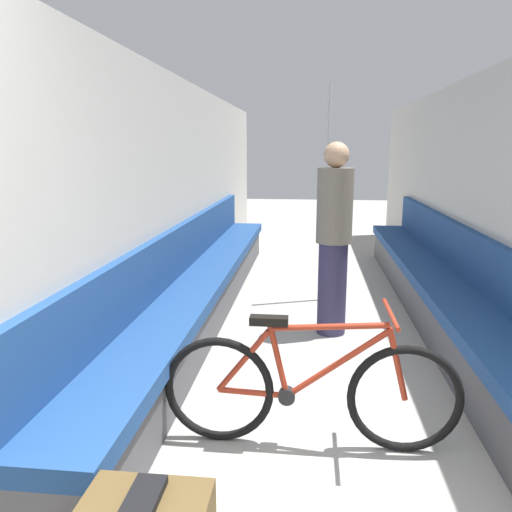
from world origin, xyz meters
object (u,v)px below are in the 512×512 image
object	(u,v)px
grab_pole_near	(326,199)
bicycle	(309,390)
bench_seat_row_left	(202,287)
passenger_standing	(334,238)
bench_seat_row_right	(442,294)

from	to	relation	value
grab_pole_near	bicycle	bearing A→B (deg)	-92.99
bench_seat_row_left	grab_pole_near	xyz separation A→B (m)	(1.16, 0.68, 0.78)
bicycle	grab_pole_near	distance (m)	2.80
bicycle	passenger_standing	bearing A→B (deg)	78.19
grab_pole_near	bench_seat_row_left	bearing A→B (deg)	-149.78
bench_seat_row_left	bicycle	size ratio (longest dim) A/B	3.77
bicycle	passenger_standing	xyz separation A→B (m)	(0.18, 1.73, 0.52)
bench_seat_row_right	passenger_standing	bearing A→B (deg)	-163.76
bench_seat_row_right	passenger_standing	world-z (taller)	passenger_standing
bicycle	bench_seat_row_left	bearing A→B (deg)	111.09
bench_seat_row_right	bicycle	distance (m)	2.34
bench_seat_row_left	bicycle	world-z (taller)	bench_seat_row_left
grab_pole_near	bench_seat_row_right	bearing A→B (deg)	-33.09
grab_pole_near	passenger_standing	bearing A→B (deg)	-87.51
bicycle	grab_pole_near	world-z (taller)	grab_pole_near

